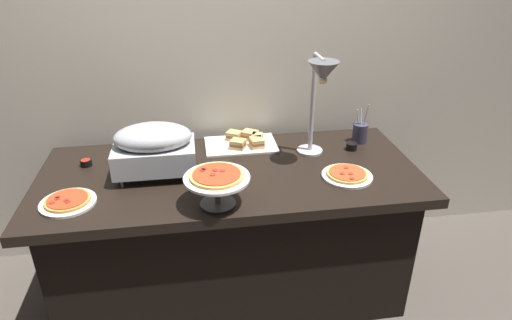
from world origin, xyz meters
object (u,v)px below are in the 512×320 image
Objects in this scene: pizza_plate_raised_stand at (217,180)px; sandwich_platter at (244,142)px; chafing_dish at (154,147)px; pizza_plate_center at (68,202)px; heat_lamp at (321,82)px; sauce_cup_near at (86,162)px; pizza_plate_front at (347,175)px; utensil_holder at (360,133)px; sauce_cup_far at (352,146)px.

sandwich_platter is (0.19, 0.60, -0.10)m from pizza_plate_raised_stand.
pizza_plate_center is (-0.38, -0.21, -0.14)m from chafing_dish.
heat_lamp reaches higher than sauce_cup_near.
pizza_plate_front is 4.27× the size of sauce_cup_near.
pizza_plate_front is (0.92, -0.17, -0.14)m from chafing_dish.
pizza_plate_center is 1.57m from utensil_holder.
heat_lamp reaches higher than sandwich_platter.
sauce_cup_far is at bearing -0.91° from sauce_cup_near.
sandwich_platter is at bearing 175.02° from utensil_holder.
chafing_dish is 0.98× the size of sandwich_platter.
pizza_plate_raised_stand reaches higher than sandwich_platter.
heat_lamp is 0.47m from pizza_plate_front.
pizza_plate_front is at bearing -113.36° from sauce_cup_far.
pizza_plate_raised_stand is 0.80m from sauce_cup_near.
chafing_dish is 0.41m from sauce_cup_near.
pizza_plate_center is 4.18× the size of sauce_cup_near.
pizza_plate_raised_stand is 1.01m from utensil_holder.
heat_lamp is (0.82, 0.02, 0.27)m from chafing_dish.
heat_lamp is at bearing 119.08° from pizza_plate_front.
pizza_plate_front is 0.32m from sauce_cup_far.
sandwich_platter is (-0.45, 0.45, 0.01)m from pizza_plate_front.
heat_lamp is 0.48m from sauce_cup_far.
utensil_holder is (0.66, -0.06, 0.04)m from sandwich_platter.
sauce_cup_near is at bearing -171.36° from sandwich_platter.
pizza_plate_raised_stand is at bearing -147.72° from utensil_holder.
heat_lamp is 2.40× the size of utensil_holder.
heat_lamp is 9.41× the size of sauce_cup_near.
utensil_holder is (1.49, 0.07, 0.04)m from sauce_cup_near.
chafing_dish reaches higher than sauce_cup_far.
sauce_cup_far reaches higher than pizza_plate_front.
pizza_plate_center is at bearing 171.10° from pizza_plate_raised_stand.
chafing_dish is 1.60× the size of pizza_plate_center.
sauce_cup_near is at bearing 157.34° from chafing_dish.
pizza_plate_center is 1.47m from sauce_cup_far.
sauce_cup_near is at bearing 87.96° from pizza_plate_center.
pizza_plate_front is 0.86× the size of pizza_plate_raised_stand.
pizza_plate_raised_stand is at bearing -36.16° from sauce_cup_near.
sauce_cup_near is (-1.28, 0.32, 0.01)m from pizza_plate_front.
sauce_cup_far is (0.13, 0.30, 0.01)m from pizza_plate_front.
pizza_plate_raised_stand is (-0.54, -0.34, -0.30)m from heat_lamp.
chafing_dish is at bearing -22.66° from sauce_cup_near.
pizza_plate_center is 0.84× the size of pizza_plate_raised_stand.
heat_lamp is at bearing -155.74° from sauce_cup_far.
sauce_cup_near is (-0.36, 0.15, -0.13)m from chafing_dish.
pizza_plate_center is 0.98m from sandwich_platter.
heat_lamp reaches higher than pizza_plate_raised_stand.
chafing_dish is 1.07m from sauce_cup_far.
utensil_holder is at bearing -4.98° from sandwich_platter.
heat_lamp reaches higher than sauce_cup_far.
heat_lamp is 1.90× the size of pizza_plate_raised_stand.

